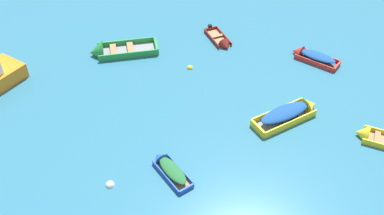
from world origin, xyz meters
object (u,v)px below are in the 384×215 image
rowboat_red_back_row_left (310,56)px  mooring_buoy_trailing (190,68)px  rowboat_green_far_back (109,51)px  rowboat_yellow_midfield_left (373,137)px  mooring_buoy_outer_edge (110,185)px  rowboat_maroon_outer_right (222,43)px  rowboat_blue_far_left (168,167)px  rowboat_yellow_distant_center (293,112)px

rowboat_red_back_row_left → mooring_buoy_trailing: size_ratio=7.88×
rowboat_green_far_back → rowboat_yellow_midfield_left: (14.57, -9.56, -0.06)m
mooring_buoy_outer_edge → rowboat_yellow_midfield_left: bearing=7.4°
rowboat_green_far_back → rowboat_red_back_row_left: bearing=-7.8°
rowboat_green_far_back → mooring_buoy_outer_edge: 11.39m
mooring_buoy_outer_edge → rowboat_green_far_back: bearing=93.0°
rowboat_maroon_outer_right → rowboat_blue_far_left: bearing=-111.7°
rowboat_blue_far_left → mooring_buoy_trailing: 8.70m
rowboat_yellow_distant_center → rowboat_maroon_outer_right: bearing=110.1°
mooring_buoy_outer_edge → rowboat_blue_far_left: bearing=14.2°
rowboat_green_far_back → rowboat_blue_far_left: bearing=-72.1°
rowboat_red_back_row_left → rowboat_yellow_midfield_left: 7.80m
rowboat_yellow_distant_center → rowboat_maroon_outer_right: size_ratio=1.41×
mooring_buoy_outer_edge → mooring_buoy_trailing: bearing=62.8°
rowboat_green_far_back → rowboat_maroon_outer_right: (7.86, 0.47, -0.09)m
rowboat_yellow_midfield_left → mooring_buoy_outer_edge: rowboat_yellow_midfield_left is taller
rowboat_green_far_back → mooring_buoy_outer_edge: rowboat_green_far_back is taller
rowboat_yellow_distant_center → mooring_buoy_trailing: size_ratio=11.03×
rowboat_yellow_midfield_left → rowboat_maroon_outer_right: bearing=123.8°
rowboat_yellow_distant_center → rowboat_green_far_back: (-10.73, 7.37, -0.13)m
rowboat_yellow_distant_center → rowboat_green_far_back: rowboat_green_far_back is taller
mooring_buoy_outer_edge → mooring_buoy_trailing: size_ratio=1.12×
rowboat_red_back_row_left → mooring_buoy_trailing: (-8.10, -0.30, -0.26)m
rowboat_yellow_midfield_left → mooring_buoy_outer_edge: 14.10m
rowboat_yellow_distant_center → mooring_buoy_outer_edge: 10.91m
rowboat_red_back_row_left → rowboat_green_far_back: rowboat_green_far_back is taller
rowboat_blue_far_left → rowboat_maroon_outer_right: rowboat_maroon_outer_right is taller
rowboat_yellow_midfield_left → rowboat_maroon_outer_right: size_ratio=1.10×
rowboat_yellow_midfield_left → rowboat_maroon_outer_right: 12.08m
rowboat_green_far_back → mooring_buoy_trailing: bearing=-22.0°
rowboat_yellow_distant_center → rowboat_green_far_back: 13.02m
rowboat_blue_far_left → mooring_buoy_outer_edge: 2.95m
rowboat_maroon_outer_right → mooring_buoy_outer_edge: (-7.27, -11.84, -0.13)m
rowboat_green_far_back → mooring_buoy_trailing: rowboat_green_far_back is taller
rowboat_maroon_outer_right → mooring_buoy_trailing: rowboat_maroon_outer_right is taller
rowboat_blue_far_left → rowboat_maroon_outer_right: bearing=68.3°
rowboat_yellow_distant_center → rowboat_red_back_row_left: size_ratio=1.40×
rowboat_blue_far_left → rowboat_maroon_outer_right: 11.96m
rowboat_yellow_distant_center → rowboat_red_back_row_left: 6.14m
rowboat_green_far_back → rowboat_blue_far_left: rowboat_green_far_back is taller
rowboat_red_back_row_left → mooring_buoy_trailing: bearing=-177.9°
rowboat_yellow_distant_center → rowboat_yellow_midfield_left: size_ratio=1.28×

